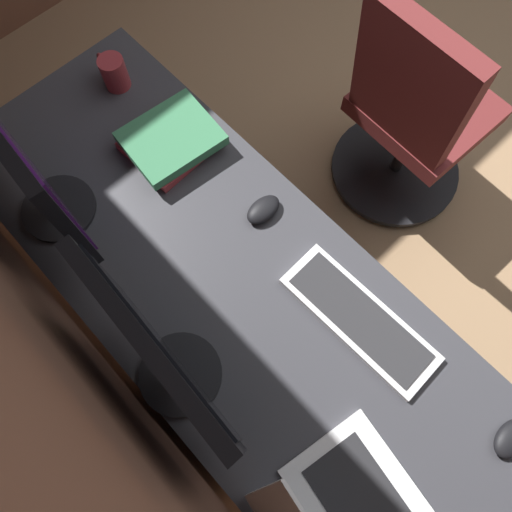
{
  "coord_description": "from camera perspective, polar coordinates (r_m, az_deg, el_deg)",
  "views": [
    {
      "loc": [
        -0.15,
        1.88,
        1.92
      ],
      "look_at": [
        0.11,
        1.63,
        0.95
      ],
      "focal_mm": 33.91,
      "sensor_mm": 36.0,
      "label": 1
    }
  ],
  "objects": [
    {
      "name": "monitor_primary",
      "position": [
        0.97,
        -10.86,
        -11.76
      ],
      "size": [
        0.46,
        0.2,
        0.43
      ],
      "color": "black",
      "rests_on": "desk"
    },
    {
      "name": "book_stack_near",
      "position": [
        1.42,
        -10.0,
        13.32
      ],
      "size": [
        0.23,
        0.27,
        0.06
      ],
      "color": "#B2383D",
      "rests_on": "desk"
    },
    {
      "name": "office_chair",
      "position": [
        1.89,
        17.87,
        14.95
      ],
      "size": [
        0.56,
        0.56,
        0.97
      ],
      "color": "maroon",
      "rests_on": "ground"
    },
    {
      "name": "drawer_pedestal",
      "position": [
        1.59,
        1.03,
        -12.49
      ],
      "size": [
        0.4,
        0.51,
        0.69
      ],
      "color": "#38383D",
      "rests_on": "ground"
    },
    {
      "name": "monitor_secondary",
      "position": [
        1.21,
        -26.5,
        10.49
      ],
      "size": [
        0.51,
        0.2,
        0.46
      ],
      "color": "black",
      "rests_on": "desk"
    },
    {
      "name": "wall_back",
      "position": [
        0.67,
        -23.49,
        -21.44
      ],
      "size": [
        4.85,
        0.1,
        2.6
      ],
      "primitive_type": "cube",
      "color": "brown",
      "rests_on": "ground"
    },
    {
      "name": "coffee_mug",
      "position": [
        1.57,
        -16.43,
        20.09
      ],
      "size": [
        0.12,
        0.08,
        0.1
      ],
      "color": "#A53338",
      "rests_on": "desk"
    },
    {
      "name": "keyboard_main",
      "position": [
        1.24,
        12.09,
        -7.23
      ],
      "size": [
        0.42,
        0.15,
        0.02
      ],
      "color": "silver",
      "rests_on": "desk"
    },
    {
      "name": "mouse_main",
      "position": [
        1.3,
        0.86,
        5.5
      ],
      "size": [
        0.06,
        0.1,
        0.03
      ],
      "primitive_type": "ellipsoid",
      "color": "black",
      "rests_on": "desk"
    },
    {
      "name": "mouse_spare",
      "position": [
        1.31,
        27.93,
        -18.46
      ],
      "size": [
        0.06,
        0.1,
        0.03
      ],
      "primitive_type": "ellipsoid",
      "color": "black",
      "rests_on": "desk"
    },
    {
      "name": "desk",
      "position": [
        1.3,
        -1.61,
        -5.94
      ],
      "size": [
        1.85,
        0.66,
        0.73
      ],
      "color": "#38383D",
      "rests_on": "ground"
    }
  ]
}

